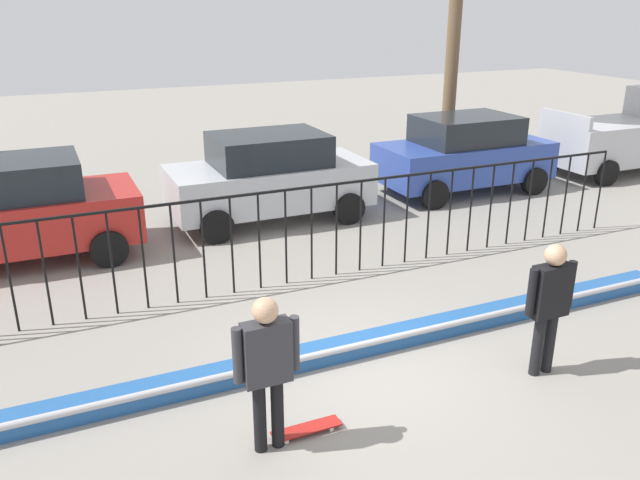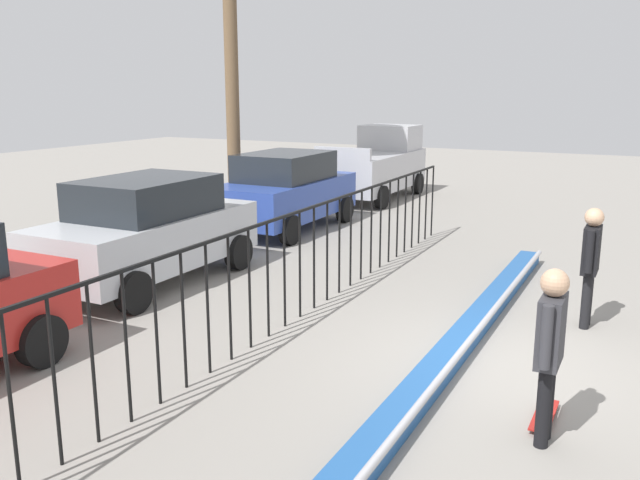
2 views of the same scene
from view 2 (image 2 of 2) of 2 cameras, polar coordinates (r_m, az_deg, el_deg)
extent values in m
plane|color=gray|center=(9.01, 14.39, -10.12)|extent=(60.00, 60.00, 0.00)
cube|color=#235699|center=(9.08, 11.29, -9.04)|extent=(11.00, 0.36, 0.22)
cylinder|color=#B2B2B7|center=(9.00, 12.43, -8.54)|extent=(11.00, 0.09, 0.09)
cylinder|color=black|center=(6.43, -24.78, -12.43)|extent=(0.04, 0.04, 1.67)
cylinder|color=black|center=(6.70, -21.62, -11.13)|extent=(0.04, 0.04, 1.67)
cylinder|color=black|center=(6.98, -18.73, -9.90)|extent=(0.04, 0.04, 1.67)
cylinder|color=black|center=(7.29, -16.10, -8.74)|extent=(0.04, 0.04, 1.67)
cylinder|color=black|center=(7.61, -13.70, -7.67)|extent=(0.04, 0.04, 1.67)
cylinder|color=black|center=(7.94, -11.51, -6.67)|extent=(0.04, 0.04, 1.67)
cylinder|color=black|center=(8.29, -9.51, -5.75)|extent=(0.04, 0.04, 1.67)
cylinder|color=black|center=(8.65, -7.68, -4.90)|extent=(0.04, 0.04, 1.67)
cylinder|color=black|center=(9.02, -6.00, -4.11)|extent=(0.04, 0.04, 1.67)
cylinder|color=black|center=(9.40, -4.45, -3.38)|extent=(0.04, 0.04, 1.67)
cylinder|color=black|center=(9.78, -3.03, -2.70)|extent=(0.04, 0.04, 1.67)
cylinder|color=black|center=(10.18, -1.72, -2.08)|extent=(0.04, 0.04, 1.67)
cylinder|color=black|center=(10.57, -0.51, -1.50)|extent=(0.04, 0.04, 1.67)
cylinder|color=black|center=(10.98, 0.61, -0.96)|extent=(0.04, 0.04, 1.67)
cylinder|color=black|center=(11.39, 1.66, -0.46)|extent=(0.04, 0.04, 1.67)
cylinder|color=black|center=(11.80, 2.62, 0.00)|extent=(0.04, 0.04, 1.67)
cylinder|color=black|center=(12.22, 3.53, 0.44)|extent=(0.04, 0.04, 1.67)
cylinder|color=black|center=(12.64, 4.37, 0.84)|extent=(0.04, 0.04, 1.67)
cylinder|color=black|center=(13.06, 5.16, 1.22)|extent=(0.04, 0.04, 1.67)
cylinder|color=black|center=(13.49, 5.90, 1.57)|extent=(0.04, 0.04, 1.67)
cylinder|color=black|center=(13.91, 6.60, 1.90)|extent=(0.04, 0.04, 1.67)
cylinder|color=black|center=(14.35, 7.25, 2.22)|extent=(0.04, 0.04, 1.67)
cylinder|color=black|center=(14.78, 7.87, 2.51)|extent=(0.04, 0.04, 1.67)
cylinder|color=black|center=(15.21, 8.45, 2.79)|extent=(0.04, 0.04, 1.67)
cylinder|color=black|center=(15.65, 9.00, 3.05)|extent=(0.04, 0.04, 1.67)
cylinder|color=black|center=(16.09, 9.52, 3.29)|extent=(0.04, 0.04, 1.67)
cube|color=black|center=(9.60, -3.09, 2.00)|extent=(14.00, 0.04, 0.04)
cylinder|color=black|center=(7.07, 18.44, -13.32)|extent=(0.14, 0.14, 0.83)
cylinder|color=black|center=(7.25, 18.69, -12.67)|extent=(0.14, 0.14, 0.83)
cube|color=#333338|center=(6.87, 19.02, -7.28)|extent=(0.51, 0.22, 0.69)
sphere|color=tan|center=(6.73, 19.31, -3.44)|extent=(0.27, 0.27, 0.27)
cylinder|color=#333338|center=(6.57, 18.65, -7.83)|extent=(0.11, 0.11, 0.61)
cylinder|color=#333338|center=(7.15, 19.40, -6.22)|extent=(0.11, 0.11, 0.61)
cube|color=#A51E19|center=(7.73, 18.50, -13.91)|extent=(0.80, 0.20, 0.02)
cylinder|color=silver|center=(7.99, 18.24, -13.25)|extent=(0.05, 0.03, 0.05)
cylinder|color=silver|center=(7.98, 19.33, -13.38)|extent=(0.05, 0.03, 0.05)
cylinder|color=silver|center=(7.51, 17.56, -14.95)|extent=(0.05, 0.03, 0.05)
cylinder|color=silver|center=(7.49, 18.73, -15.11)|extent=(0.05, 0.03, 0.05)
cylinder|color=black|center=(10.54, 21.65, -4.87)|extent=(0.14, 0.14, 0.83)
cylinder|color=black|center=(10.73, 21.76, -4.57)|extent=(0.14, 0.14, 0.83)
cube|color=black|center=(10.44, 22.05, -0.76)|extent=(0.50, 0.22, 0.68)
sphere|color=tan|center=(10.35, 22.27, 1.80)|extent=(0.27, 0.27, 0.27)
cylinder|color=black|center=(10.14, 21.90, -0.93)|extent=(0.11, 0.11, 0.61)
cylinder|color=black|center=(10.73, 22.21, -0.23)|extent=(0.11, 0.11, 0.61)
cylinder|color=black|center=(9.23, -22.55, -7.90)|extent=(0.68, 0.22, 0.68)
cube|color=#B7BABF|center=(12.42, -14.38, 0.04)|extent=(4.30, 1.90, 0.90)
cube|color=#1E2328|center=(12.28, -14.59, 3.59)|extent=(2.37, 1.71, 0.66)
cylinder|color=black|center=(14.20, -13.31, -0.18)|extent=(0.68, 0.22, 0.68)
cylinder|color=black|center=(13.08, -6.92, -1.04)|extent=(0.68, 0.22, 0.68)
cylinder|color=black|center=(12.20, -22.16, -2.93)|extent=(0.68, 0.22, 0.68)
cylinder|color=black|center=(10.87, -15.53, -4.30)|extent=(0.68, 0.22, 0.68)
cube|color=#2D479E|center=(16.65, -2.97, 3.61)|extent=(4.30, 1.90, 0.90)
cube|color=#1E2328|center=(16.55, -3.00, 6.28)|extent=(2.37, 1.71, 0.66)
cylinder|color=black|center=(18.44, -3.25, 3.09)|extent=(0.68, 0.22, 0.68)
cylinder|color=black|center=(17.58, 2.12, 2.62)|extent=(0.68, 0.22, 0.68)
cylinder|color=black|center=(16.03, -8.51, 1.49)|extent=(0.68, 0.22, 0.68)
cylinder|color=black|center=(15.02, -2.58, 0.86)|extent=(0.68, 0.22, 0.68)
cube|color=#B7B7BC|center=(21.33, 4.51, 5.89)|extent=(4.70, 1.90, 1.10)
cube|color=#B7B7BC|center=(22.58, 5.98, 8.66)|extent=(1.50, 1.75, 0.80)
cube|color=#B7B7BC|center=(19.17, 1.90, 7.34)|extent=(0.12, 1.75, 0.36)
cylinder|color=black|center=(23.23, 3.83, 5.10)|extent=(0.68, 0.22, 0.68)
cylinder|color=black|center=(22.56, 8.29, 4.76)|extent=(0.68, 0.22, 0.68)
cylinder|color=black|center=(20.36, 0.28, 4.03)|extent=(0.68, 0.22, 0.68)
cylinder|color=black|center=(19.59, 5.26, 3.63)|extent=(0.68, 0.22, 0.68)
cylinder|color=brown|center=(18.35, -7.48, 12.90)|extent=(0.36, 0.36, 7.02)
camera|label=1|loc=(6.67, 74.96, 13.11)|focal=36.11mm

